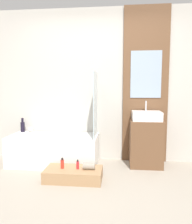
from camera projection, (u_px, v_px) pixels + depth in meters
name	position (u px, v px, depth m)	size (l,w,h in m)	color
ground_plane	(84.00, 205.00, 2.37)	(12.00, 12.00, 0.00)	#A39989
wall_tiled_back	(98.00, 86.00, 3.79)	(4.20, 0.06, 2.60)	beige
wall_wood_accent	(145.00, 85.00, 3.65)	(0.75, 0.04, 2.60)	brown
bathtub	(54.00, 150.00, 3.61)	(1.44, 0.64, 0.48)	white
glass_shower_screen	(95.00, 105.00, 3.43)	(0.01, 0.55, 1.03)	silver
wooden_step_bench	(74.00, 174.00, 3.00)	(0.78, 0.40, 0.16)	#A87F56
vanity_cabinet	(146.00, 143.00, 3.53)	(0.51, 0.43, 0.75)	brown
sink	(146.00, 116.00, 3.48)	(0.45, 0.38, 0.30)	white
vase_tall_dark	(23.00, 126.00, 3.87)	(0.07, 0.07, 0.24)	black
vase_round_light	(31.00, 129.00, 3.85)	(0.09, 0.09, 0.09)	silver
bottle_soap_primary	(62.00, 164.00, 3.00)	(0.05, 0.05, 0.15)	red
bottle_soap_secondary	(78.00, 165.00, 2.98)	(0.04, 0.04, 0.13)	red
towel_roll	(89.00, 166.00, 2.96)	(0.09, 0.09, 0.16)	gray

